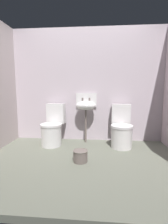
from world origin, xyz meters
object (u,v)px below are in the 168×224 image
at_px(toilet_right, 121,129).
at_px(sink, 86,105).
at_px(bucket, 80,156).
at_px(toilet_left, 53,128).

relative_size(toilet_right, sink, 0.79).
bearing_deg(bucket, toilet_left, 129.34).
height_order(toilet_right, bucket, toilet_right).
bearing_deg(toilet_left, bucket, 134.37).
bearing_deg(toilet_right, toilet_left, 2.90).
bearing_deg(toilet_left, toilet_right, -174.98).
xyz_separation_m(toilet_left, bucket, (0.62, -0.76, -0.23)).
bearing_deg(sink, toilet_right, -15.40).
distance_m(toilet_left, toilet_right, 1.31).
distance_m(sink, bucket, 1.15).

